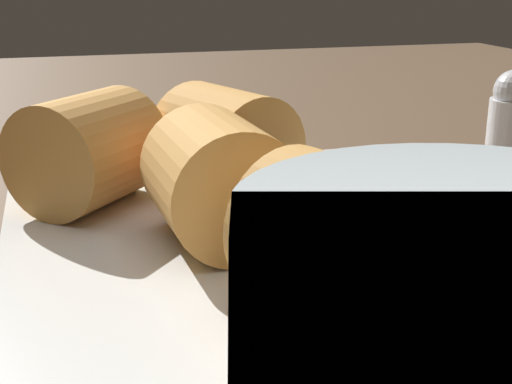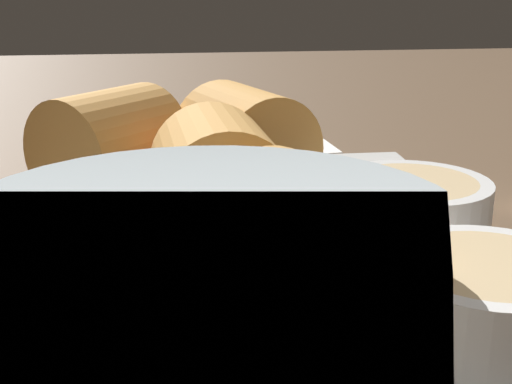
% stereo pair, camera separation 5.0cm
% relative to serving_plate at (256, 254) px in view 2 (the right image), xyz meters
% --- Properties ---
extents(table_surface, '(1.80, 1.40, 0.02)m').
position_rel_serving_plate_xyz_m(table_surface, '(-0.02, 0.01, -0.02)').
color(table_surface, brown).
rests_on(table_surface, ground).
extents(serving_plate, '(0.32, 0.25, 0.01)m').
position_rel_serving_plate_xyz_m(serving_plate, '(0.00, 0.00, 0.00)').
color(serving_plate, silver).
rests_on(serving_plate, table_surface).
extents(roll_front_left, '(0.08, 0.07, 0.06)m').
position_rel_serving_plate_xyz_m(roll_front_left, '(-0.01, -0.02, 0.04)').
color(roll_front_left, '#D19347').
rests_on(roll_front_left, serving_plate).
extents(roll_front_right, '(0.10, 0.09, 0.06)m').
position_rel_serving_plate_xyz_m(roll_front_right, '(-0.08, -0.07, 0.04)').
color(roll_front_right, '#D19347').
rests_on(roll_front_right, serving_plate).
extents(roll_back_left, '(0.09, 0.08, 0.06)m').
position_rel_serving_plate_xyz_m(roll_back_left, '(0.09, 0.00, 0.04)').
color(roll_back_left, '#D19347').
rests_on(roll_back_left, serving_plate).
extents(roll_back_right, '(0.09, 0.09, 0.06)m').
position_rel_serving_plate_xyz_m(roll_back_right, '(-0.08, 0.00, 0.04)').
color(roll_back_right, '#D19347').
rests_on(roll_back_right, serving_plate).
extents(dipping_bowl_near, '(0.08, 0.08, 0.03)m').
position_rel_serving_plate_xyz_m(dipping_bowl_near, '(0.01, 0.08, 0.02)').
color(dipping_bowl_near, white).
rests_on(dipping_bowl_near, serving_plate).
extents(dipping_bowl_far, '(0.08, 0.08, 0.03)m').
position_rel_serving_plate_xyz_m(dipping_bowl_far, '(0.11, 0.07, 0.02)').
color(dipping_bowl_far, white).
rests_on(dipping_bowl_far, serving_plate).
extents(napkin, '(0.16, 0.14, 0.01)m').
position_rel_serving_plate_xyz_m(napkin, '(-0.26, 0.02, -0.00)').
color(napkin, white).
rests_on(napkin, table_surface).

